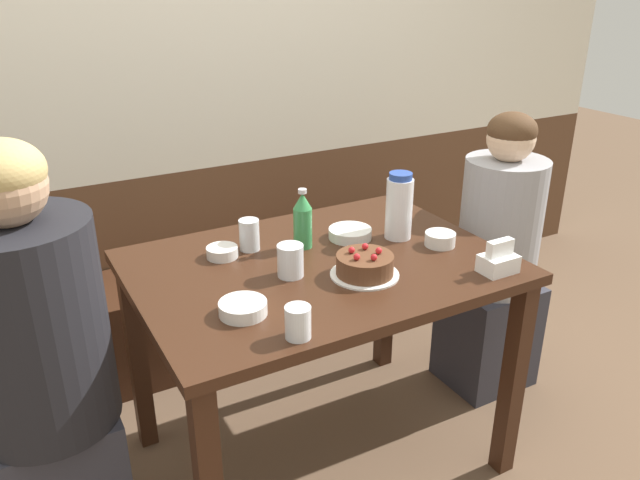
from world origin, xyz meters
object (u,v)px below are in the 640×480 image
object	(u,v)px
water_pitcher	(399,207)
glass_tumbler_short	(298,322)
soju_bottle	(303,220)
bowl_rice_small	(440,239)
bowl_sauce_shallow	(350,233)
glass_shot_small	(290,261)
birthday_cake	(365,265)
person_pale_blue_shirt	(40,363)
bench_seat	(232,304)
glass_water_tall	(249,235)
bowl_soup_white	(243,308)
person_teal_shirt	(495,266)
napkin_holder	(498,261)
bowl_side_dish	(222,252)

from	to	relation	value
water_pitcher	glass_tumbler_short	distance (m)	0.72
soju_bottle	glass_tumbler_short	size ratio (longest dim) A/B	2.36
bowl_rice_small	glass_tumbler_short	xyz separation A→B (m)	(-0.67, -0.28, 0.02)
bowl_sauce_shallow	glass_shot_small	world-z (taller)	glass_shot_small
soju_bottle	glass_tumbler_short	world-z (taller)	soju_bottle
birthday_cake	bowl_rice_small	size ratio (longest dim) A/B	2.06
water_pitcher	person_pale_blue_shirt	xyz separation A→B (m)	(-1.17, 0.02, -0.25)
birthday_cake	bench_seat	bearing A→B (deg)	94.20
birthday_cake	glass_shot_small	world-z (taller)	glass_shot_small
bench_seat	bowl_rice_small	bearing A→B (deg)	-65.62
bowl_rice_small	glass_water_tall	distance (m)	0.63
bowl_soup_white	person_teal_shirt	bearing A→B (deg)	11.90
water_pitcher	person_pale_blue_shirt	bearing A→B (deg)	178.99
birthday_cake	glass_shot_small	size ratio (longest dim) A/B	2.10
bench_seat	glass_tumbler_short	distance (m)	1.36
bowl_soup_white	bench_seat	bearing A→B (deg)	71.59
soju_bottle	bowl_soup_white	size ratio (longest dim) A/B	1.55
birthday_cake	person_pale_blue_shirt	size ratio (longest dim) A/B	0.17
water_pitcher	soju_bottle	size ratio (longest dim) A/B	1.14
birthday_cake	soju_bottle	world-z (taller)	soju_bottle
person_pale_blue_shirt	birthday_cake	bearing A→B (deg)	-13.11
water_pitcher	bowl_sauce_shallow	distance (m)	0.19
napkin_holder	bowl_rice_small	distance (m)	0.25
bowl_rice_small	bowl_side_dish	distance (m)	0.72
bench_seat	water_pitcher	xyz separation A→B (m)	(0.33, -0.79, 0.67)
napkin_holder	person_pale_blue_shirt	world-z (taller)	person_pale_blue_shirt
bench_seat	person_teal_shirt	bearing A→B (deg)	-42.52
napkin_holder	glass_tumbler_short	size ratio (longest dim) A/B	1.28
soju_bottle	napkin_holder	distance (m)	0.63
bench_seat	person_teal_shirt	world-z (taller)	person_teal_shirt
soju_bottle	person_pale_blue_shirt	xyz separation A→B (m)	(-0.85, -0.07, -0.23)
birthday_cake	person_pale_blue_shirt	xyz separation A→B (m)	(-0.91, 0.21, -0.17)
bowl_soup_white	bowl_sauce_shallow	world-z (taller)	bowl_soup_white
person_pale_blue_shirt	bowl_soup_white	bearing A→B (deg)	-26.48
water_pitcher	person_teal_shirt	bearing A→B (deg)	2.22
glass_tumbler_short	napkin_holder	bearing A→B (deg)	2.59
bench_seat	bowl_side_dish	xyz separation A→B (m)	(-0.26, -0.65, 0.58)
bench_seat	glass_water_tall	bearing A→B (deg)	-103.70
water_pitcher	bowl_side_dish	size ratio (longest dim) A/B	2.29
glass_shot_small	bench_seat	bearing A→B (deg)	81.94
bowl_rice_small	water_pitcher	bearing A→B (deg)	123.48
bowl_sauce_shallow	bowl_side_dish	bearing A→B (deg)	171.27
water_pitcher	bowl_rice_small	xyz separation A→B (m)	(0.08, -0.13, -0.09)
glass_shot_small	person_teal_shirt	size ratio (longest dim) A/B	0.09
bowl_rice_small	person_pale_blue_shirt	distance (m)	1.27
glass_water_tall	glass_tumbler_short	bearing A→B (deg)	-100.90
birthday_cake	bowl_sauce_shallow	world-z (taller)	birthday_cake
bowl_sauce_shallow	person_teal_shirt	bearing A→B (deg)	-4.67
birthday_cake	bowl_sauce_shallow	distance (m)	0.29
bowl_soup_white	glass_tumbler_short	distance (m)	0.19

